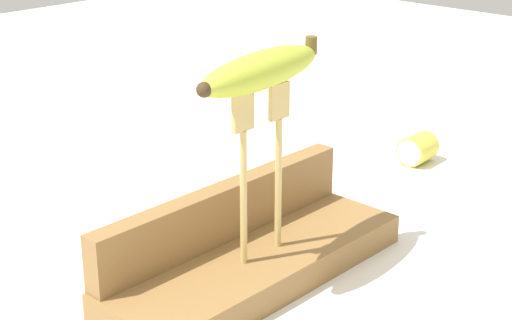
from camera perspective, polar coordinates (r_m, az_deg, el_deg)
ground_plane at (r=0.86m, az=0.00°, el=-8.26°), size 3.00×3.00×0.00m
wooden_board at (r=0.85m, az=0.00°, el=-7.32°), size 0.35×0.12×0.03m
board_backstop at (r=0.86m, az=-2.28°, el=-3.63°), size 0.34×0.02×0.06m
fork_stand_center at (r=0.80m, az=0.37°, el=0.18°), size 0.08×0.01×0.17m
banana_raised_center at (r=0.77m, az=0.39°, el=6.28°), size 0.18×0.06×0.04m
banana_chunk_near at (r=1.18m, az=11.15°, el=0.76°), size 0.05×0.04×0.04m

